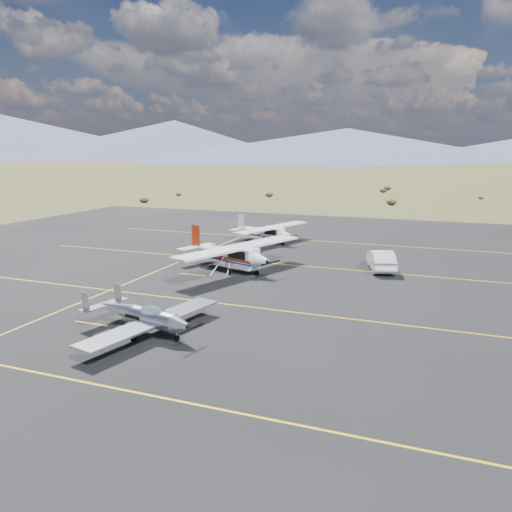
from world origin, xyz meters
The scene contains 6 objects.
ground centered at (0.00, 0.00, 0.00)m, with size 1600.00×1600.00×0.00m, color #383D1C.
apron centered at (0.00, 7.00, 0.00)m, with size 72.00×72.00×0.02m, color black.
aircraft_low_wing centered at (0.29, -3.64, 0.88)m, with size 6.16×8.46×1.83m.
aircraft_cessna centered at (-1.25, 9.89, 1.32)m, with size 8.29×11.53×2.98m.
aircraft_plain centered at (-2.65, 21.36, 1.10)m, with size 6.76×9.66×2.48m.
sedan centered at (9.35, 13.81, 0.76)m, with size 1.60×4.58×1.51m, color white.
Camera 1 is at (13.63, -23.16, 8.73)m, focal length 35.00 mm.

